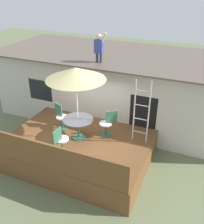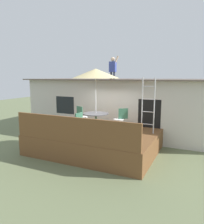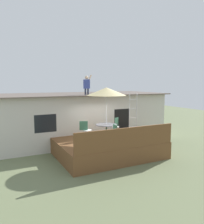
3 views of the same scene
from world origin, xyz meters
TOP-DOWN VIEW (x-y plane):
  - ground_plane at (0.00, 0.00)m, footprint 40.00×40.00m
  - house at (0.00, 3.60)m, footprint 10.50×4.50m
  - deck at (0.00, 0.00)m, footprint 4.85×3.66m
  - deck_railing at (0.00, -1.78)m, footprint 4.75×0.08m
  - patio_table at (-0.04, 0.04)m, footprint 1.04×1.04m
  - patio_umbrella at (-0.04, 0.04)m, footprint 1.90×1.90m
  - step_ladder at (1.95, 0.67)m, footprint 0.52×0.04m
  - person_figure at (-0.17, 2.14)m, footprint 0.47×0.20m
  - patio_chair_left at (-0.95, 0.41)m, footprint 0.60×0.44m
  - patio_chair_right at (0.81, 0.62)m, footprint 0.56×0.46m
  - patio_chair_near at (-0.16, -0.93)m, footprint 0.44×0.62m

SIDE VIEW (x-z plane):
  - ground_plane at x=0.00m, z-range 0.00..0.00m
  - deck at x=0.00m, z-range 0.00..0.80m
  - deck_railing at x=0.00m, z-range 0.80..1.70m
  - patio_chair_left at x=-0.95m, z-range 0.80..1.72m
  - patio_chair_right at x=0.81m, z-range 0.80..1.72m
  - patio_chair_near at x=-0.16m, z-range 0.80..1.72m
  - patio_table at x=-0.04m, z-range 1.01..1.76m
  - house at x=0.00m, z-range 0.01..2.91m
  - step_ladder at x=1.95m, z-range 0.80..3.00m
  - patio_umbrella at x=-0.04m, z-range 1.88..4.42m
  - person_figure at x=-0.17m, z-range 2.96..4.07m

